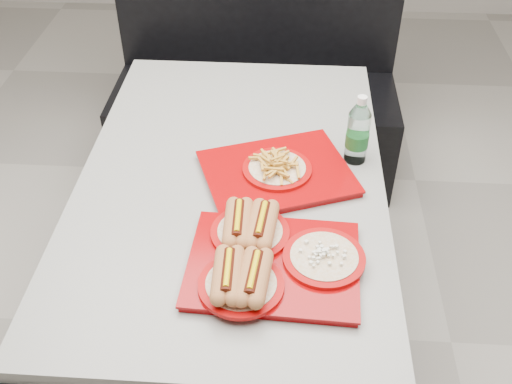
# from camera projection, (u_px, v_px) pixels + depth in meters

# --- Properties ---
(ground) EXTENTS (6.00, 6.00, 0.00)m
(ground) POSITION_uv_depth(u_px,v_px,m) (237.00, 331.00, 2.26)
(ground) COLOR #A19B90
(ground) RESTS_ON ground
(diner_table) EXTENTS (0.92, 1.42, 0.75)m
(diner_table) POSITION_uv_depth(u_px,v_px,m) (233.00, 217.00, 1.88)
(diner_table) COLOR black
(diner_table) RESTS_ON ground
(booth_bench) EXTENTS (1.30, 0.57, 1.35)m
(booth_bench) POSITION_uv_depth(u_px,v_px,m) (256.00, 90.00, 2.84)
(booth_bench) COLOR black
(booth_bench) RESTS_ON ground
(tray_near) EXTENTS (0.45, 0.38, 0.09)m
(tray_near) POSITION_uv_depth(u_px,v_px,m) (266.00, 257.00, 1.47)
(tray_near) COLOR #8C0305
(tray_near) RESTS_ON diner_table
(tray_far) EXTENTS (0.51, 0.45, 0.08)m
(tray_far) POSITION_uv_depth(u_px,v_px,m) (277.00, 170.00, 1.76)
(tray_far) COLOR #8C0305
(tray_far) RESTS_ON diner_table
(water_bottle) EXTENTS (0.07, 0.07, 0.22)m
(water_bottle) POSITION_uv_depth(u_px,v_px,m) (358.00, 133.00, 1.78)
(water_bottle) COLOR silver
(water_bottle) RESTS_ON diner_table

